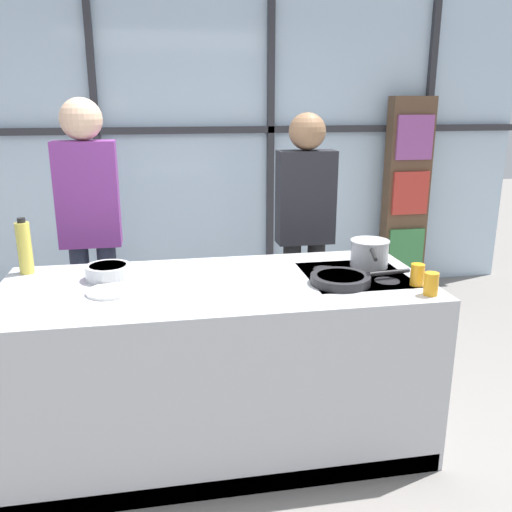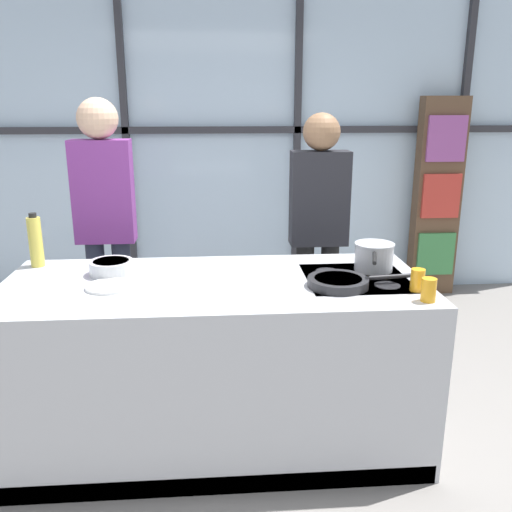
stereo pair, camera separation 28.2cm
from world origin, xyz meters
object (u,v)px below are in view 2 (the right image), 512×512
Objects in this scene: white_plate at (109,286)px; juice_glass_far at (418,280)px; saucepan at (374,256)px; oil_bottle at (36,241)px; frying_pan at (339,282)px; spectator_far_left at (105,215)px; juice_glass_near at (429,290)px; mixing_bowl at (111,267)px; spectator_center_left at (319,222)px.

white_plate is 2.13× the size of juice_glass_far.
saucepan is 1.38m from white_plate.
frying_pan is at bearing -16.22° from oil_bottle.
juice_glass_far is at bearing -6.05° from white_plate.
spectator_far_left is 16.62× the size of juice_glass_near.
spectator_far_left is at bearing 146.54° from juice_glass_far.
saucepan is 1.28× the size of oil_bottle.
frying_pan is at bearing -134.45° from saucepan.
saucepan reaches higher than mixing_bowl.
spectator_center_left is 1.28m from juice_glass_near.
mixing_bowl is at bearing 161.16° from juice_glass_near.
juice_glass_far is (1.67, -1.11, -0.11)m from spectator_far_left.
white_plate is 1.52m from juice_glass_near.
frying_pan is 0.43m from juice_glass_near.
spectator_far_left is at bearing 102.40° from mixing_bowl.
spectator_center_left reaches higher than frying_pan.
frying_pan is 1.19m from mixing_bowl.
juice_glass_far is (0.27, -1.11, -0.04)m from spectator_center_left.
spectator_far_left is 1.40m from spectator_center_left.
oil_bottle is (-0.43, 0.18, 0.10)m from mixing_bowl.
spectator_center_left reaches higher than juice_glass_near.
oil_bottle reaches higher than white_plate.
juice_glass_far reaches higher than frying_pan.
spectator_far_left is 0.76m from mixing_bowl.
white_plate is at bearing 38.00° from spectator_center_left.
saucepan is at bearing 101.57° from spectator_center_left.
spectator_center_left is at bearing 30.47° from mixing_bowl.
frying_pan is 1.66m from oil_bottle.
oil_bottle is 2.74× the size of juice_glass_near.
oil_bottle reaches higher than juice_glass_near.
spectator_far_left is 7.82× the size of white_plate.
spectator_center_left reaches higher than oil_bottle.
saucepan is at bearing 7.58° from white_plate.
mixing_bowl is at bearing -22.44° from oil_bottle.
frying_pan is 1.41× the size of saucepan.
mixing_bowl is (-1.24, -0.73, -0.06)m from spectator_center_left.
frying_pan is 2.32× the size of white_plate.
juice_glass_far reaches higher than mixing_bowl.
oil_bottle is (-0.27, -0.55, -0.03)m from spectator_far_left.
spectator_center_left reaches higher than white_plate.
spectator_far_left reaches higher than oil_bottle.
white_plate is at bearing -40.83° from oil_bottle.
frying_pan is 1.13m from white_plate.
oil_bottle is at bearing 164.08° from juice_glass_far.
juice_glass_near is (1.94, -0.69, -0.09)m from oil_bottle.
white_plate is 0.62m from oil_bottle.
juice_glass_far is at bearing -14.58° from frying_pan.
white_plate is (-1.13, 0.06, -0.02)m from frying_pan.
spectator_far_left is at bearing 142.41° from frying_pan.
oil_bottle reaches higher than juice_glass_far.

